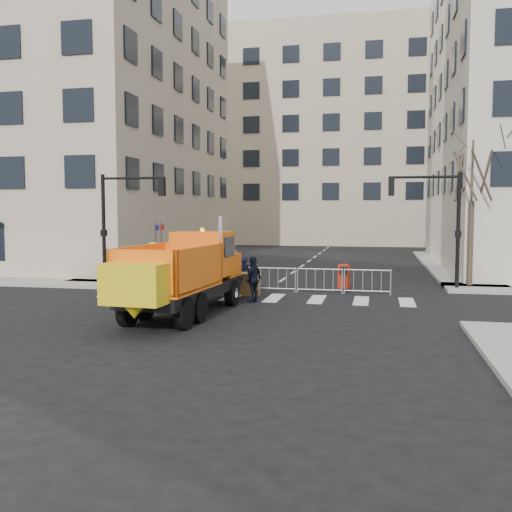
% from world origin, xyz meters
% --- Properties ---
extents(ground, '(120.00, 120.00, 0.00)m').
position_xyz_m(ground, '(0.00, 0.00, 0.00)').
color(ground, black).
rests_on(ground, ground).
extents(sidewalk_back, '(64.00, 5.00, 0.15)m').
position_xyz_m(sidewalk_back, '(0.00, 8.50, 0.07)').
color(sidewalk_back, gray).
rests_on(sidewalk_back, ground).
extents(building_left, '(24.00, 22.00, 26.00)m').
position_xyz_m(building_left, '(-20.00, 20.00, 13.00)').
color(building_left, tan).
rests_on(building_left, ground).
extents(building_far, '(30.00, 18.00, 24.00)m').
position_xyz_m(building_far, '(0.00, 52.00, 12.00)').
color(building_far, '#BAAB8E').
rests_on(building_far, ground).
extents(traffic_light_left, '(0.18, 0.18, 5.40)m').
position_xyz_m(traffic_light_left, '(-8.00, 7.50, 2.70)').
color(traffic_light_left, black).
rests_on(traffic_light_left, ground).
extents(traffic_light_right, '(0.18, 0.18, 5.40)m').
position_xyz_m(traffic_light_right, '(8.50, 9.50, 2.70)').
color(traffic_light_right, black).
rests_on(traffic_light_right, ground).
extents(crowd_barriers, '(12.60, 0.60, 1.10)m').
position_xyz_m(crowd_barriers, '(-0.75, 7.60, 0.55)').
color(crowd_barriers, '#9EA0A5').
rests_on(crowd_barriers, ground).
extents(street_tree, '(3.00, 3.00, 7.50)m').
position_xyz_m(street_tree, '(9.20, 10.50, 3.75)').
color(street_tree, '#382B21').
rests_on(street_tree, ground).
extents(plow_truck, '(3.08, 9.02, 3.45)m').
position_xyz_m(plow_truck, '(-1.65, 0.75, 1.53)').
color(plow_truck, black).
rests_on(plow_truck, ground).
extents(cop_a, '(0.70, 0.56, 1.66)m').
position_xyz_m(cop_a, '(-0.80, 6.33, 0.83)').
color(cop_a, black).
rests_on(cop_a, ground).
extents(cop_b, '(1.00, 0.81, 1.93)m').
position_xyz_m(cop_b, '(-2.50, 5.84, 0.97)').
color(cop_b, black).
rests_on(cop_b, ground).
extents(cop_c, '(0.75, 1.16, 1.84)m').
position_xyz_m(cop_c, '(0.10, 4.21, 0.92)').
color(cop_c, black).
rests_on(cop_c, ground).
extents(worker, '(1.46, 1.04, 2.06)m').
position_xyz_m(worker, '(-5.27, 7.03, 1.18)').
color(worker, '#C1D018').
rests_on(worker, sidewalk_back).
extents(newspaper_box, '(0.54, 0.50, 1.10)m').
position_xyz_m(newspaper_box, '(3.45, 8.04, 0.70)').
color(newspaper_box, '#9F220C').
rests_on(newspaper_box, sidewalk_back).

